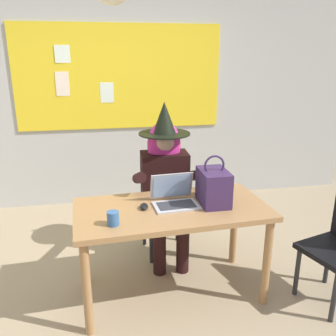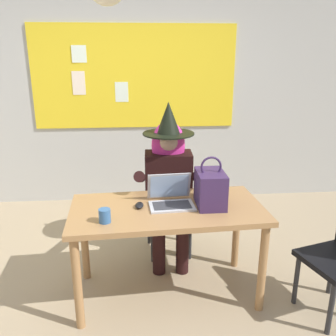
# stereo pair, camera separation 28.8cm
# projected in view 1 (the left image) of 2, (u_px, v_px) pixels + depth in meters

# --- Properties ---
(ground_plane) EXTENTS (24.00, 24.00, 0.00)m
(ground_plane) POSITION_uv_depth(u_px,v_px,m) (143.00, 292.00, 2.86)
(ground_plane) COLOR tan
(wall_back_bulletin) EXTENTS (6.03, 2.21, 2.62)m
(wall_back_bulletin) POSITION_uv_depth(u_px,v_px,m) (120.00, 96.00, 4.31)
(wall_back_bulletin) COLOR #B2B2AD
(wall_back_bulletin) RESTS_ON ground
(desk_main) EXTENTS (1.46, 0.79, 0.74)m
(desk_main) POSITION_uv_depth(u_px,v_px,m) (172.00, 219.00, 2.67)
(desk_main) COLOR #A37547
(desk_main) RESTS_ON ground
(chair_at_desk) EXTENTS (0.45, 0.45, 0.90)m
(chair_at_desk) POSITION_uv_depth(u_px,v_px,m) (163.00, 199.00, 3.39)
(chair_at_desk) COLOR #2D3347
(chair_at_desk) RESTS_ON ground
(person_costumed) EXTENTS (0.60, 0.70, 1.43)m
(person_costumed) POSITION_uv_depth(u_px,v_px,m) (166.00, 174.00, 3.19)
(person_costumed) COLOR black
(person_costumed) RESTS_ON ground
(laptop) EXTENTS (0.35, 0.30, 0.22)m
(laptop) POSITION_uv_depth(u_px,v_px,m) (174.00, 198.00, 2.68)
(laptop) COLOR #B7B7BC
(laptop) RESTS_ON desk_main
(computer_mouse) EXTENTS (0.07, 0.11, 0.03)m
(computer_mouse) POSITION_uv_depth(u_px,v_px,m) (144.00, 206.00, 2.61)
(computer_mouse) COLOR black
(computer_mouse) RESTS_ON desk_main
(handbag) EXTENTS (0.20, 0.30, 0.38)m
(handbag) POSITION_uv_depth(u_px,v_px,m) (213.00, 187.00, 2.67)
(handbag) COLOR #38234C
(handbag) RESTS_ON desk_main
(coffee_mug) EXTENTS (0.08, 0.08, 0.09)m
(coffee_mug) POSITION_uv_depth(u_px,v_px,m) (113.00, 218.00, 2.35)
(coffee_mug) COLOR #336099
(coffee_mug) RESTS_ON desk_main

